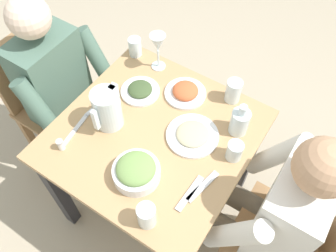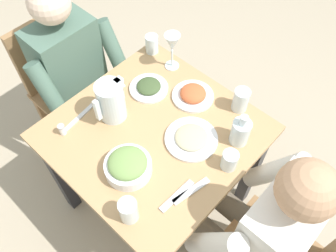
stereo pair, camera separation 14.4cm
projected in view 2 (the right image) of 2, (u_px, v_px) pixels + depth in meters
ground_plane at (158, 199)px, 2.12m from camera, size 8.00×8.00×0.00m
dining_table at (155, 148)px, 1.63m from camera, size 0.82×0.82×0.74m
chair_near at (65, 81)px, 2.02m from camera, size 0.40×0.40×0.87m
diner_near at (83, 82)px, 1.82m from camera, size 0.48×0.53×1.16m
diner_far at (252, 222)px, 1.39m from camera, size 0.48×0.53×1.16m
water_pitcher at (111, 101)px, 1.49m from camera, size 0.16×0.12×0.19m
salad_bowl at (128, 166)px, 1.37m from camera, size 0.19×0.19×0.09m
plate_beans at (191, 138)px, 1.48m from camera, size 0.23×0.23×0.04m
plate_dolmas at (149, 87)px, 1.64m from camera, size 0.18×0.18×0.04m
plate_rice_curry at (192, 94)px, 1.61m from camera, size 0.19×0.19×0.05m
water_glass_far_right at (230, 160)px, 1.38m from camera, size 0.07×0.07×0.09m
water_glass_by_pitcher at (152, 44)px, 1.76m from camera, size 0.07×0.07×0.10m
water_glass_near_right at (128, 211)px, 1.25m from camera, size 0.07×0.07×0.11m
water_glass_center at (241, 100)px, 1.54m from camera, size 0.07×0.07×0.11m
wine_glass at (172, 44)px, 1.63m from camera, size 0.08×0.08×0.20m
oil_carafe at (240, 133)px, 1.44m from camera, size 0.08×0.08×0.16m
salt_shaker at (62, 129)px, 1.49m from camera, size 0.03×0.03×0.05m
fork_near at (177, 196)px, 1.34m from camera, size 0.17×0.03×0.01m
knife_near at (108, 95)px, 1.63m from camera, size 0.19×0.04×0.01m
fork_far at (191, 191)px, 1.35m from camera, size 0.17×0.06×0.01m
knife_far at (78, 118)px, 1.55m from camera, size 0.19×0.04×0.01m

